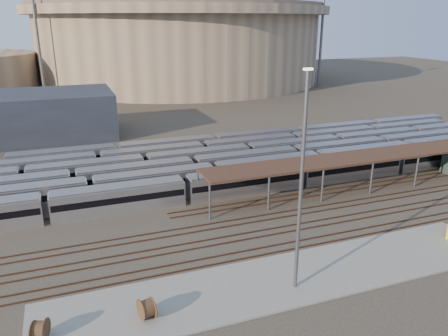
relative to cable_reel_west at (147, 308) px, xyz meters
name	(u,v)px	position (x,y,z in m)	size (l,w,h in m)	color
ground	(269,214)	(19.76, 16.24, -1.15)	(420.00, 420.00, 0.00)	#383026
apron	(289,278)	(14.76, 1.24, -1.05)	(50.00, 9.00, 0.20)	gray
subway_trains	(211,163)	(17.80, 34.74, 0.65)	(127.37, 23.90, 3.60)	silver
inspection_shed	(385,155)	(41.76, 20.24, 3.84)	(60.30, 6.00, 5.30)	#57575B
empty_tracks	(286,229)	(19.76, 11.24, -1.06)	(170.00, 9.62, 0.18)	#4C3323
stadium	(179,41)	(44.76, 156.24, 15.32)	(124.00, 124.00, 32.50)	gray
service_building	(14,117)	(-15.24, 71.24, 3.85)	(42.00, 20.00, 10.00)	#1E232D
floodlight_0	(37,34)	(-10.24, 126.24, 19.50)	(4.00, 1.00, 38.40)	#57575B
floodlight_2	(322,32)	(89.76, 116.24, 19.50)	(4.00, 1.00, 38.40)	#57575B
floodlight_3	(90,30)	(9.76, 176.24, 19.50)	(4.00, 1.00, 38.40)	#57575B
cable_reel_west	(147,308)	(0.00, 0.00, 0.00)	(1.90, 1.90, 1.05)	#4E341F
cable_reel_east	(40,330)	(-8.74, 0.33, -0.06)	(1.78, 1.78, 0.99)	#4E341F
yard_light_pole	(301,186)	(14.60, -0.32, 9.71)	(0.80, 0.36, 21.16)	#57575B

